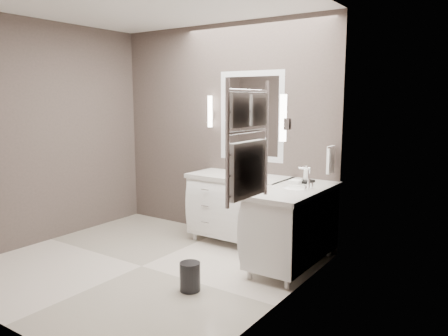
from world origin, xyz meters
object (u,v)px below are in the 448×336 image
Objects in this scene: vanity_back at (239,205)px; vanity_right at (293,222)px; towel_ladder at (248,149)px; waste_bin at (190,277)px.

vanity_right is at bearing -20.38° from vanity_back.
towel_ladder is 3.34× the size of waste_bin.
vanity_back is at bearing 159.62° from vanity_right.
vanity_back is 1.48m from waste_bin.
vanity_back is 1.00× the size of vanity_right.
waste_bin is (0.35, -1.40, -0.35)m from vanity_back.
towel_ladder is at bearing -80.16° from vanity_right.
towel_ladder is (0.23, -1.30, 0.91)m from vanity_right.
waste_bin is (-0.75, 0.23, -1.26)m from towel_ladder.
vanity_right is 1.24m from waste_bin.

